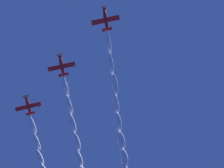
% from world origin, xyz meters
% --- Properties ---
extents(airplane_lead, '(6.91, 7.13, 3.63)m').
position_xyz_m(airplane_lead, '(3.89, 1.26, 86.91)').
color(airplane_lead, red).
extents(airplane_left_wingman, '(6.98, 7.15, 3.26)m').
position_xyz_m(airplane_left_wingman, '(6.58, -18.22, 85.26)').
color(airplane_left_wingman, red).
extents(airplane_right_wingman, '(6.96, 7.14, 3.25)m').
position_xyz_m(airplane_right_wingman, '(7.76, -37.79, 85.97)').
color(airplane_right_wingman, red).
extents(smoke_trail_lead, '(39.26, 41.74, 10.31)m').
position_xyz_m(smoke_trail_lead, '(-22.16, -26.52, 81.15)').
color(smoke_trail_lead, white).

